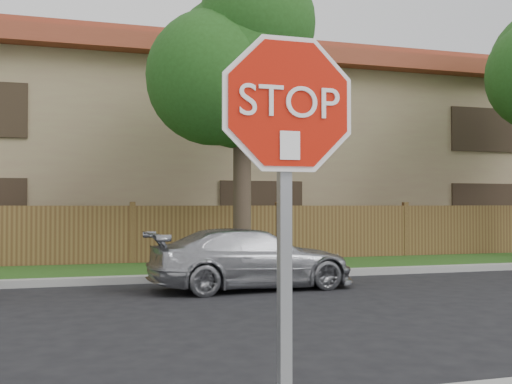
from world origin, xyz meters
name	(u,v)px	position (x,y,z in m)	size (l,w,h in m)	color
far_curb	(145,279)	(0.00, 8.15, 0.07)	(70.00, 0.30, 0.15)	gray
grass_strip	(138,271)	(0.00, 9.80, 0.06)	(70.00, 3.00, 0.12)	#1E4714
fence	(132,236)	(0.00, 11.40, 0.80)	(70.00, 0.12, 1.60)	brown
apartment_building	(119,151)	(0.00, 17.00, 3.53)	(35.20, 9.20, 7.20)	#9D8161
tree_mid	(244,72)	(2.52, 9.57, 4.87)	(4.80, 3.90, 7.35)	#382B21
stop_sign	(287,165)	(-0.27, -1.48, 1.83)	(1.01, 0.13, 2.55)	gray
sedan_right	(252,259)	(1.88, 6.67, 0.58)	(1.63, 4.00, 1.16)	#A0A1A7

